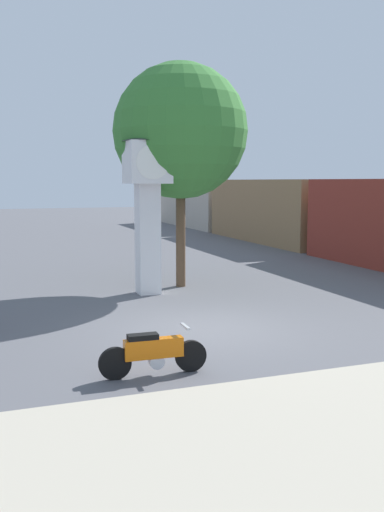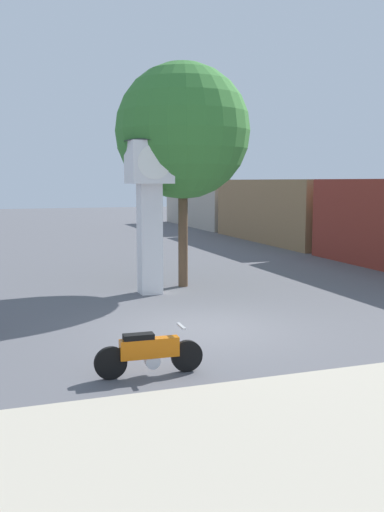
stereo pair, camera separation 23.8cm
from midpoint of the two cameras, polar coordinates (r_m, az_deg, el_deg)
ground_plane at (r=12.98m, az=0.57°, el=-7.31°), size 120.00×120.00×0.00m
motorcycle at (r=9.92m, az=-4.59°, el=-9.61°), size 1.90×0.41×0.84m
clock_tower at (r=16.73m, az=-4.90°, el=6.74°), size 1.45×1.45×4.65m
freight_train at (r=32.00m, az=7.78°, el=4.54°), size 2.80×33.61×3.40m
street_tree at (r=17.90m, az=-1.56°, el=12.33°), size 4.15×4.15×6.91m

